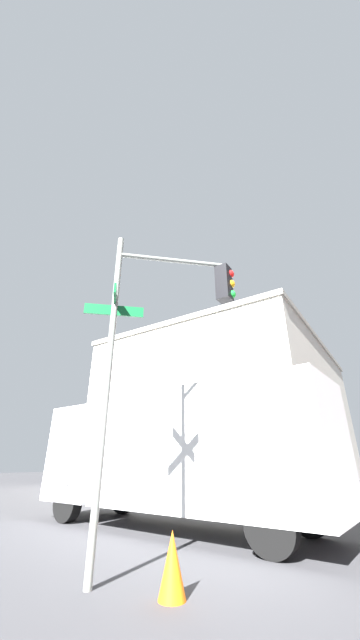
{
  "coord_description": "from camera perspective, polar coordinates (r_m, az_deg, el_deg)",
  "views": [
    {
      "loc": [
        -3.44,
        -10.68,
        1.57
      ],
      "look_at": [
        -6.35,
        -6.34,
        3.94
      ],
      "focal_mm": 17.7,
      "sensor_mm": 36.0,
      "label": 1
    }
  ],
  "objects": [
    {
      "name": "traffic_signal_near",
      "position": [
        6.1,
        -2.44,
        0.34
      ],
      "size": [
        2.19,
        2.13,
        5.87
      ],
      "color": "slate",
      "rests_on": "ground_plane"
    },
    {
      "name": "building_stucco",
      "position": [
        33.33,
        10.23,
        -16.39
      ],
      "size": [
        18.03,
        23.32,
        11.96
      ],
      "color": "silver",
      "rests_on": "ground_plane"
    },
    {
      "name": "box_truck_second",
      "position": [
        9.59,
        -0.69,
        -22.47
      ],
      "size": [
        8.83,
        3.04,
        3.36
      ],
      "color": "silver",
      "rests_on": "ground_plane"
    },
    {
      "name": "traffic_cone",
      "position": [
        5.16,
        -1.4,
        -37.78
      ],
      "size": [
        0.36,
        0.36,
        0.75
      ],
      "primitive_type": "cone",
      "color": "orange",
      "rests_on": "ground_plane"
    }
  ]
}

